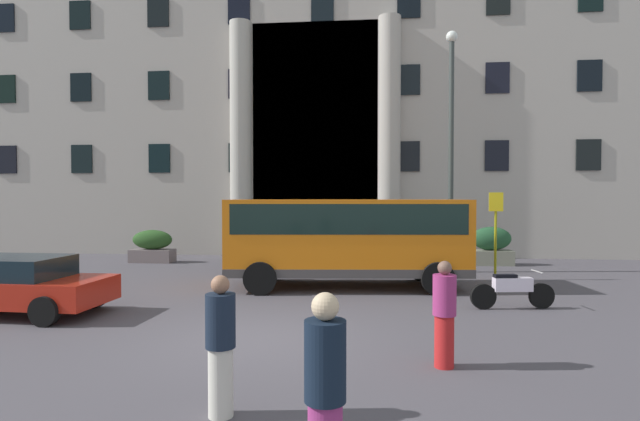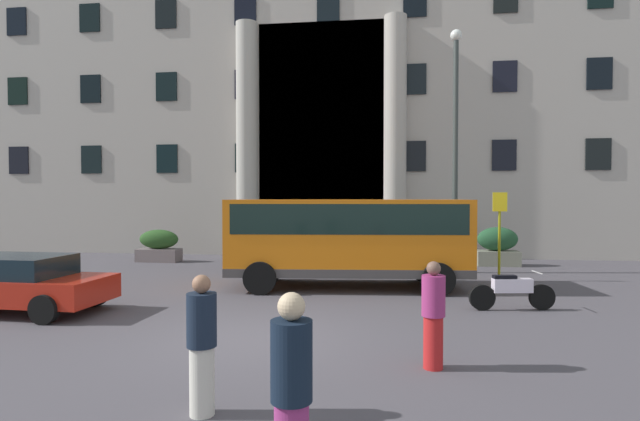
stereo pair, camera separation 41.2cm
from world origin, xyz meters
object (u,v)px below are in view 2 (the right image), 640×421
object	(u,v)px
parked_estate_mid	(13,283)
motorcycle_near_kerb	(510,291)
hedge_planter_entrance_left	(159,246)
pedestrian_man_red_shirt	(202,344)
hedge_planter_entrance_right	(497,247)
pedestrian_child_trailing	(292,397)
pedestrian_woman_with_bag	(433,315)
bus_stop_sign	(500,227)
hedge_planter_east	(375,248)
orange_minibus	(348,234)
lamppost_plaza_centre	(455,133)

from	to	relation	value
parked_estate_mid	motorcycle_near_kerb	size ratio (longest dim) A/B	2.18
hedge_planter_entrance_left	pedestrian_man_red_shirt	distance (m)	15.23
hedge_planter_entrance_right	pedestrian_child_trailing	size ratio (longest dim) A/B	0.87
pedestrian_woman_with_bag	bus_stop_sign	bearing A→B (deg)	157.50
bus_stop_sign	motorcycle_near_kerb	world-z (taller)	bus_stop_sign
hedge_planter_entrance_left	hedge_planter_east	bearing A→B (deg)	2.09
bus_stop_sign	hedge_planter_entrance_right	bearing A→B (deg)	78.29
hedge_planter_east	pedestrian_woman_with_bag	distance (m)	11.90
motorcycle_near_kerb	pedestrian_woman_with_bag	size ratio (longest dim) A/B	1.21
orange_minibus	lamppost_plaza_centre	xyz separation A→B (m)	(3.50, 3.27, 3.31)
bus_stop_sign	hedge_planter_entrance_left	xyz separation A→B (m)	(-12.78, 3.15, -1.09)
pedestrian_man_red_shirt	pedestrian_woman_with_bag	size ratio (longest dim) A/B	1.03
orange_minibus	hedge_planter_east	bearing A→B (deg)	77.20
hedge_planter_entrance_left	pedestrian_child_trailing	world-z (taller)	pedestrian_child_trailing
lamppost_plaza_centre	hedge_planter_entrance_left	bearing A→B (deg)	172.34
parked_estate_mid	pedestrian_man_red_shirt	distance (m)	7.75
hedge_planter_entrance_left	parked_estate_mid	xyz separation A→B (m)	(0.74, -8.94, 0.04)
hedge_planter_east	hedge_planter_entrance_right	distance (m)	4.70
hedge_planter_entrance_right	motorcycle_near_kerb	xyz separation A→B (m)	(-1.45, -7.83, -0.26)
motorcycle_near_kerb	pedestrian_child_trailing	distance (m)	8.67
orange_minibus	pedestrian_man_red_shirt	distance (m)	8.80
motorcycle_near_kerb	lamppost_plaza_centre	bearing A→B (deg)	86.02
bus_stop_sign	pedestrian_woman_with_bag	size ratio (longest dim) A/B	1.69
bus_stop_sign	lamppost_plaza_centre	world-z (taller)	lamppost_plaza_centre
hedge_planter_entrance_left	hedge_planter_entrance_right	distance (m)	13.55
hedge_planter_east	lamppost_plaza_centre	size ratio (longest dim) A/B	0.22
hedge_planter_entrance_left	pedestrian_child_trailing	size ratio (longest dim) A/B	0.94
bus_stop_sign	hedge_planter_east	world-z (taller)	bus_stop_sign
hedge_planter_entrance_left	pedestrian_man_red_shirt	xyz separation A→B (m)	(6.98, -13.53, 0.22)
pedestrian_man_red_shirt	hedge_planter_entrance_left	bearing A→B (deg)	-67.83
bus_stop_sign	pedestrian_man_red_shirt	world-z (taller)	bus_stop_sign
parked_estate_mid	pedestrian_child_trailing	bearing A→B (deg)	-36.99
orange_minibus	hedge_planter_entrance_right	xyz separation A→B (m)	(5.41, 5.37, -0.83)
orange_minibus	hedge_planter_east	distance (m)	5.29
hedge_planter_entrance_left	pedestrian_child_trailing	distance (m)	17.28
parked_estate_mid	pedestrian_woman_with_bag	xyz separation A→B (m)	(9.17, -2.58, 0.15)
lamppost_plaza_centre	motorcycle_near_kerb	bearing A→B (deg)	-85.39
hedge_planter_entrance_left	motorcycle_near_kerb	world-z (taller)	hedge_planter_entrance_left
hedge_planter_entrance_right	pedestrian_child_trailing	world-z (taller)	pedestrian_child_trailing
hedge_planter_entrance_left	motorcycle_near_kerb	distance (m)	14.12
bus_stop_sign	pedestrian_woman_with_bag	bearing A→B (deg)	-108.89
hedge_planter_entrance_right	pedestrian_child_trailing	xyz separation A→B (m)	(-5.17, -15.65, 0.21)
pedestrian_woman_with_bag	hedge_planter_east	bearing A→B (deg)	-178.47
orange_minibus	parked_estate_mid	xyz separation A→B (m)	(-7.39, -4.11, -0.88)
motorcycle_near_kerb	pedestrian_woman_with_bag	xyz separation A→B (m)	(-2.18, -4.23, 0.37)
motorcycle_near_kerb	parked_estate_mid	bearing A→B (deg)	179.69
hedge_planter_entrance_left	pedestrian_child_trailing	bearing A→B (deg)	-61.00
parked_estate_mid	hedge_planter_entrance_right	bearing A→B (deg)	38.46
bus_stop_sign	pedestrian_child_trailing	size ratio (longest dim) A/B	1.53
motorcycle_near_kerb	pedestrian_child_trailing	xyz separation A→B (m)	(-3.72, -7.82, 0.47)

